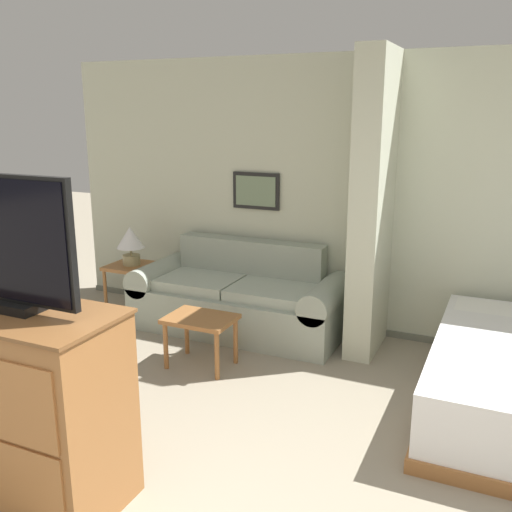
% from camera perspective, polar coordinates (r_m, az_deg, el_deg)
% --- Properties ---
extents(wall_back, '(6.83, 0.16, 2.60)m').
position_cam_1_polar(wall_back, '(5.38, 13.18, 5.43)').
color(wall_back, beige).
rests_on(wall_back, ground_plane).
extents(wall_partition_pillar, '(0.24, 0.70, 2.60)m').
position_cam_1_polar(wall_partition_pillar, '(4.99, 11.57, 4.91)').
color(wall_partition_pillar, beige).
rests_on(wall_partition_pillar, ground_plane).
extents(couch, '(2.06, 0.84, 0.84)m').
position_cam_1_polar(couch, '(5.58, -1.71, -4.30)').
color(couch, '#99A393').
rests_on(couch, ground_plane).
extents(coffee_table, '(0.56, 0.41, 0.44)m').
position_cam_1_polar(coffee_table, '(4.79, -5.57, -6.85)').
color(coffee_table, '#996033').
rests_on(coffee_table, ground_plane).
extents(side_table, '(0.46, 0.46, 0.54)m').
position_cam_1_polar(side_table, '(6.08, -12.28, -1.62)').
color(side_table, '#996033').
rests_on(side_table, ground_plane).
extents(table_lamp, '(0.29, 0.29, 0.40)m').
position_cam_1_polar(table_lamp, '(6.00, -12.45, 1.49)').
color(table_lamp, tan).
rests_on(table_lamp, side_table).
extents(tv_dresser, '(1.06, 0.58, 1.09)m').
position_cam_1_polar(tv_dresser, '(3.42, -21.70, -13.77)').
color(tv_dresser, '#996033').
rests_on(tv_dresser, ground_plane).
extents(tv, '(0.79, 0.16, 0.71)m').
position_cam_1_polar(tv, '(3.12, -23.22, 1.03)').
color(tv, black).
rests_on(tv, tv_dresser).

